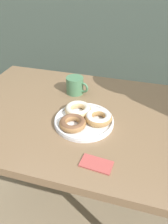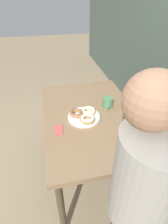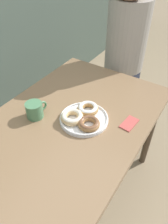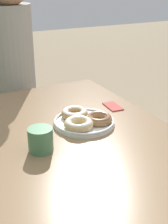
{
  "view_description": "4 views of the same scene",
  "coord_description": "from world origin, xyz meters",
  "px_view_note": "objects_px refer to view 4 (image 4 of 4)",
  "views": [
    {
      "loc": [
        0.26,
        -0.69,
        1.36
      ],
      "look_at": [
        0.04,
        0.05,
        0.81
      ],
      "focal_mm": 35.0,
      "sensor_mm": 36.0,
      "label": 1
    },
    {
      "loc": [
        1.18,
        -0.2,
        1.63
      ],
      "look_at": [
        0.04,
        0.05,
        0.81
      ],
      "focal_mm": 28.0,
      "sensor_mm": 36.0,
      "label": 2
    },
    {
      "loc": [
        -0.69,
        -0.43,
        1.58
      ],
      "look_at": [
        0.04,
        0.05,
        0.81
      ],
      "focal_mm": 35.0,
      "sensor_mm": 36.0,
      "label": 3
    },
    {
      "loc": [
        -1.05,
        0.63,
        1.35
      ],
      "look_at": [
        0.04,
        0.05,
        0.81
      ],
      "focal_mm": 50.0,
      "sensor_mm": 36.0,
      "label": 4
    }
  ],
  "objects_px": {
    "donut_plate": "(83,120)",
    "person_figure": "(9,79)",
    "napkin": "(113,106)",
    "dining_table": "(74,148)",
    "coffee_mug": "(40,139)"
  },
  "relations": [
    {
      "from": "donut_plate",
      "to": "napkin",
      "type": "height_order",
      "value": "donut_plate"
    },
    {
      "from": "dining_table",
      "to": "napkin",
      "type": "height_order",
      "value": "napkin"
    },
    {
      "from": "dining_table",
      "to": "person_figure",
      "type": "height_order",
      "value": "person_figure"
    },
    {
      "from": "person_figure",
      "to": "napkin",
      "type": "distance_m",
      "value": 0.75
    },
    {
      "from": "person_figure",
      "to": "donut_plate",
      "type": "bearing_deg",
      "value": -171.74
    },
    {
      "from": "donut_plate",
      "to": "coffee_mug",
      "type": "bearing_deg",
      "value": 115.84
    },
    {
      "from": "napkin",
      "to": "person_figure",
      "type": "bearing_deg",
      "value": 26.95
    },
    {
      "from": "donut_plate",
      "to": "person_figure",
      "type": "distance_m",
      "value": 0.79
    },
    {
      "from": "dining_table",
      "to": "napkin",
      "type": "xyz_separation_m",
      "value": [
        0.15,
        -0.29,
        0.08
      ]
    },
    {
      "from": "donut_plate",
      "to": "person_figure",
      "type": "height_order",
      "value": "person_figure"
    },
    {
      "from": "napkin",
      "to": "coffee_mug",
      "type": "bearing_deg",
      "value": 116.21
    },
    {
      "from": "person_figure",
      "to": "napkin",
      "type": "relative_size",
      "value": 11.74
    },
    {
      "from": "donut_plate",
      "to": "person_figure",
      "type": "xyz_separation_m",
      "value": [
        0.78,
        0.11,
        -0.02
      ]
    },
    {
      "from": "dining_table",
      "to": "person_figure",
      "type": "distance_m",
      "value": 0.83
    },
    {
      "from": "person_figure",
      "to": "napkin",
      "type": "bearing_deg",
      "value": -153.05
    }
  ]
}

